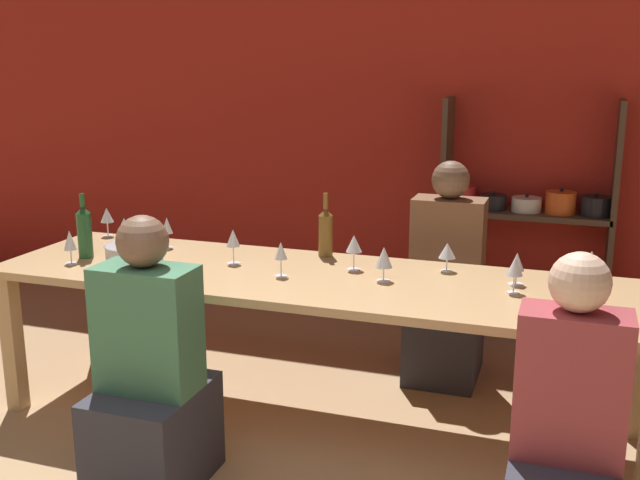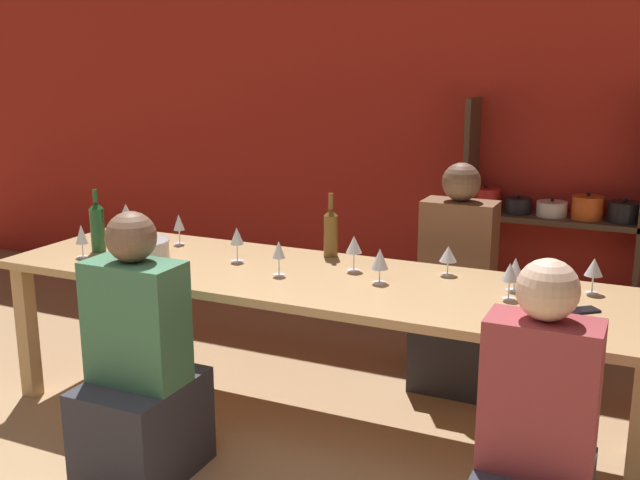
# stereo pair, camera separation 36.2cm
# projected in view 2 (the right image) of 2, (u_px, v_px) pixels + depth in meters

# --- Properties ---
(wall_back_red) EXTENTS (8.80, 0.06, 2.70)m
(wall_back_red) POSITION_uv_depth(u_px,v_px,m) (415.00, 121.00, 5.18)
(wall_back_red) COLOR red
(wall_back_red) RESTS_ON ground_plane
(shelf_unit) EXTENTS (1.09, 0.30, 1.52)m
(shelf_unit) POSITION_uv_depth(u_px,v_px,m) (549.00, 254.00, 4.79)
(shelf_unit) COLOR #4C3828
(shelf_unit) RESTS_ON ground_plane
(dining_table) EXTENTS (3.15, 0.88, 0.76)m
(dining_table) POSITION_uv_depth(u_px,v_px,m) (311.00, 290.00, 3.59)
(dining_table) COLOR tan
(dining_table) RESTS_ON ground_plane
(mixing_bowl) EXTENTS (0.29, 0.29, 0.11)m
(mixing_bowl) POSITION_uv_depth(u_px,v_px,m) (141.00, 250.00, 3.80)
(mixing_bowl) COLOR #B7BABC
(mixing_bowl) RESTS_ON dining_table
(wine_bottle_green) EXTENTS (0.08, 0.08, 0.33)m
(wine_bottle_green) POSITION_uv_depth(u_px,v_px,m) (331.00, 232.00, 3.88)
(wine_bottle_green) COLOR brown
(wine_bottle_green) RESTS_ON dining_table
(wine_bottle_dark) EXTENTS (0.08, 0.08, 0.34)m
(wine_bottle_dark) POSITION_uv_depth(u_px,v_px,m) (97.00, 226.00, 3.98)
(wine_bottle_dark) COLOR #1E4C23
(wine_bottle_dark) RESTS_ON dining_table
(wine_glass_empty_a) EXTENTS (0.08, 0.08, 0.16)m
(wine_glass_empty_a) POSITION_uv_depth(u_px,v_px,m) (594.00, 268.00, 3.26)
(wine_glass_empty_a) COLOR white
(wine_glass_empty_a) RESTS_ON dining_table
(wine_glass_red_a) EXTENTS (0.08, 0.08, 0.16)m
(wine_glass_red_a) POSITION_uv_depth(u_px,v_px,m) (380.00, 260.00, 3.42)
(wine_glass_red_a) COLOR white
(wine_glass_red_a) RESTS_ON dining_table
(wine_glass_white_a) EXTENTS (0.06, 0.06, 0.17)m
(wine_glass_white_a) POSITION_uv_depth(u_px,v_px,m) (81.00, 236.00, 3.87)
(wine_glass_white_a) COLOR white
(wine_glass_white_a) RESTS_ON dining_table
(wine_glass_empty_b) EXTENTS (0.08, 0.08, 0.16)m
(wine_glass_empty_b) POSITION_uv_depth(u_px,v_px,m) (139.00, 222.00, 4.19)
(wine_glass_empty_b) COLOR white
(wine_glass_empty_b) RESTS_ON dining_table
(wine_glass_red_b) EXTENTS (0.07, 0.07, 0.18)m
(wine_glass_red_b) POSITION_uv_depth(u_px,v_px,m) (237.00, 237.00, 3.78)
(wine_glass_red_b) COLOR white
(wine_glass_red_b) RESTS_ON dining_table
(wine_glass_empty_c) EXTENTS (0.07, 0.07, 0.15)m
(wine_glass_empty_c) POSITION_uv_depth(u_px,v_px,m) (515.00, 268.00, 3.31)
(wine_glass_empty_c) COLOR white
(wine_glass_empty_c) RESTS_ON dining_table
(wine_glass_white_b) EXTENTS (0.07, 0.07, 0.16)m
(wine_glass_white_b) POSITION_uv_depth(u_px,v_px,m) (510.00, 273.00, 3.19)
(wine_glass_white_b) COLOR white
(wine_glass_white_b) RESTS_ON dining_table
(wine_glass_red_c) EXTENTS (0.07, 0.07, 0.17)m
(wine_glass_red_c) POSITION_uv_depth(u_px,v_px,m) (126.00, 212.00, 4.44)
(wine_glass_red_c) COLOR white
(wine_glass_red_c) RESTS_ON dining_table
(wine_glass_red_d) EXTENTS (0.06, 0.06, 0.17)m
(wine_glass_red_d) POSITION_uv_depth(u_px,v_px,m) (179.00, 223.00, 4.14)
(wine_glass_red_d) COLOR white
(wine_glass_red_d) RESTS_ON dining_table
(wine_glass_white_c) EXTENTS (0.06, 0.06, 0.17)m
(wine_glass_white_c) POSITION_uv_depth(u_px,v_px,m) (279.00, 251.00, 3.54)
(wine_glass_white_c) COLOR white
(wine_glass_white_c) RESTS_ON dining_table
(wine_glass_empty_d) EXTENTS (0.08, 0.08, 0.14)m
(wine_glass_empty_d) POSITION_uv_depth(u_px,v_px,m) (448.00, 254.00, 3.55)
(wine_glass_empty_d) COLOR white
(wine_glass_empty_d) RESTS_ON dining_table
(wine_glass_white_d) EXTENTS (0.08, 0.08, 0.17)m
(wine_glass_white_d) POSITION_uv_depth(u_px,v_px,m) (354.00, 246.00, 3.61)
(wine_glass_white_d) COLOR white
(wine_glass_white_d) RESTS_ON dining_table
(cell_phone) EXTENTS (0.16, 0.15, 0.01)m
(cell_phone) POSITION_uv_depth(u_px,v_px,m) (580.00, 311.00, 3.05)
(cell_phone) COLOR black
(cell_phone) RESTS_ON dining_table
(person_near_a) EXTENTS (0.41, 0.51, 1.17)m
(person_near_a) POSITION_uv_depth(u_px,v_px,m) (140.00, 383.00, 3.18)
(person_near_a) COLOR #2D2D38
(person_near_a) RESTS_ON ground_plane
(person_far_a) EXTENTS (0.39, 0.49, 1.24)m
(person_far_a) POSITION_uv_depth(u_px,v_px,m) (456.00, 304.00, 4.11)
(person_far_a) COLOR #2D2D38
(person_far_a) RESTS_ON ground_plane
(person_near_b) EXTENTS (0.36, 0.45, 1.16)m
(person_near_b) POSITION_uv_depth(u_px,v_px,m) (534.00, 471.00, 2.49)
(person_near_b) COLOR #2D2D38
(person_near_b) RESTS_ON ground_plane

